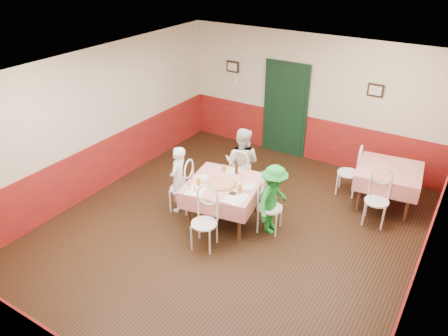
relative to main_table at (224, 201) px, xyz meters
The scene contains 38 objects.
floor 0.60m from the main_table, 49.78° to the right, with size 7.00×7.00×0.00m, color black.
ceiling 2.47m from the main_table, 49.78° to the right, with size 7.00×7.00×0.00m, color white.
back_wall 3.32m from the main_table, 84.43° to the left, with size 6.00×0.10×2.80m, color beige.
front_wall 4.01m from the main_table, 85.47° to the right, with size 6.00×0.10×2.80m, color beige.
left_wall 2.90m from the main_table, behind, with size 0.10×7.00×2.80m, color beige.
right_wall 3.48m from the main_table, ahead, with size 0.10×7.00×2.80m, color beige.
wainscot_back 3.14m from the main_table, 84.40° to the left, with size 6.00×0.03×1.00m, color maroon.
wainscot_left 2.71m from the main_table, behind, with size 0.03×7.00×1.00m, color maroon.
wainscot_right 3.31m from the main_table, ahead, with size 0.03×7.00×1.00m, color maroon.
door 3.17m from the main_table, 95.44° to the left, with size 0.96×0.06×2.10m, color black.
picture_left 3.82m from the main_table, 118.75° to the left, with size 0.32×0.03×0.26m, color black.
picture_right 3.78m from the main_table, 62.52° to the left, with size 0.32×0.03×0.26m, color black.
thermostat 3.65m from the main_table, 117.30° to the left, with size 0.10×0.03×0.10m, color white.
main_table is the anchor object (origin of this frame).
second_table 3.11m from the main_table, 41.63° to the left, with size 1.12×1.12×0.77m, color red.
chair_left 0.85m from the main_table, behind, with size 0.42×0.42×0.90m, color white, non-canonical shape.
chair_right 0.85m from the main_table, ahead, with size 0.42×0.42×0.90m, color white, non-canonical shape.
chair_far 0.85m from the main_table, 99.68° to the left, with size 0.42×0.42×0.90m, color white, non-canonical shape.
chair_near 0.85m from the main_table, 80.32° to the right, with size 0.42×0.42×0.90m, color white, non-canonical shape.
chair_second_a 2.60m from the main_table, 52.67° to the left, with size 0.42×0.42×0.90m, color white, non-canonical shape.
chair_second_b 2.67m from the main_table, 29.52° to the left, with size 0.42×0.42×0.90m, color white, non-canonical shape.
pizza 0.41m from the main_table, 90.97° to the right, with size 0.47×0.47×0.03m, color #B74723.
plate_left 0.58m from the main_table, 168.65° to the right, with size 0.25×0.25×0.01m, color white.
plate_right 0.58m from the main_table, 11.29° to the left, with size 0.25×0.25×0.01m, color white.
plate_far 0.57m from the main_table, 100.72° to the left, with size 0.25×0.25×0.01m, color white.
glass_a 0.63m from the main_table, 136.74° to the right, with size 0.07×0.07×0.13m, color #BF7219.
glass_b 0.63m from the main_table, 20.51° to the right, with size 0.08×0.08×0.15m, color #BF7219.
glass_c 0.61m from the main_table, 121.78° to the left, with size 0.07×0.07×0.13m, color #BF7219.
beer_bottle 0.63m from the main_table, 86.53° to the left, with size 0.06×0.06×0.22m, color #381C0A.
shaker_a 0.76m from the main_table, 125.86° to the right, with size 0.04×0.04×0.09m, color silver.
shaker_b 0.72m from the main_table, 115.64° to the right, with size 0.04×0.04×0.09m, color silver.
shaker_c 0.74m from the main_table, 132.93° to the right, with size 0.04×0.04×0.09m, color #B23319.
menu_left 0.66m from the main_table, 120.59° to the right, with size 0.30×0.40×0.00m, color white.
menu_right 0.66m from the main_table, 36.71° to the right, with size 0.30×0.40×0.00m, color white.
wallet 0.56m from the main_table, 36.41° to the right, with size 0.11×0.09×0.02m, color black.
diner_left 0.94m from the main_table, behind, with size 0.46×0.30×1.27m, color gray.
diner_far 0.96m from the main_table, 99.68° to the left, with size 0.69×0.54×1.42m, color gray.
diner_right 0.94m from the main_table, ahead, with size 0.82×0.47×1.26m, color gray.
Camera 1 is at (3.18, -5.20, 4.56)m, focal length 35.00 mm.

